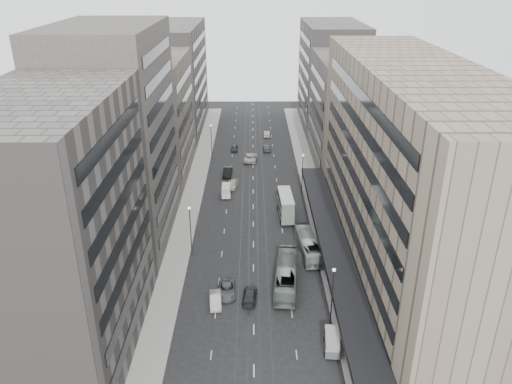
{
  "coord_description": "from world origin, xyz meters",
  "views": [
    {
      "loc": [
        -0.07,
        -55.7,
        41.38
      ],
      "look_at": [
        0.47,
        20.75,
        6.78
      ],
      "focal_mm": 35.0,
      "sensor_mm": 36.0,
      "label": 1
    }
  ],
  "objects_px": {
    "vw_microbus": "(332,342)",
    "sedan_2": "(227,290)",
    "bus_far": "(307,245)",
    "sedan_1": "(215,300)",
    "bus_near": "(286,275)",
    "double_decker": "(286,205)",
    "panel_van": "(226,190)"
  },
  "relations": [
    {
      "from": "sedan_1",
      "to": "vw_microbus",
      "type": "bearing_deg",
      "value": -37.13
    },
    {
      "from": "vw_microbus",
      "to": "sedan_1",
      "type": "relative_size",
      "value": 0.95
    },
    {
      "from": "bus_near",
      "to": "double_decker",
      "type": "height_order",
      "value": "double_decker"
    },
    {
      "from": "vw_microbus",
      "to": "sedan_1",
      "type": "height_order",
      "value": "vw_microbus"
    },
    {
      "from": "bus_far",
      "to": "sedan_2",
      "type": "height_order",
      "value": "bus_far"
    },
    {
      "from": "panel_van",
      "to": "sedan_1",
      "type": "distance_m",
      "value": 34.53
    },
    {
      "from": "double_decker",
      "to": "sedan_1",
      "type": "distance_m",
      "value": 27.9
    },
    {
      "from": "bus_near",
      "to": "vw_microbus",
      "type": "bearing_deg",
      "value": 115.42
    },
    {
      "from": "bus_near",
      "to": "vw_microbus",
      "type": "height_order",
      "value": "bus_near"
    },
    {
      "from": "bus_near",
      "to": "vw_microbus",
      "type": "distance_m",
      "value": 13.95
    },
    {
      "from": "sedan_2",
      "to": "bus_near",
      "type": "bearing_deg",
      "value": 10.22
    },
    {
      "from": "bus_near",
      "to": "sedan_1",
      "type": "distance_m",
      "value": 10.74
    },
    {
      "from": "bus_far",
      "to": "vw_microbus",
      "type": "distance_m",
      "value": 21.8
    },
    {
      "from": "double_decker",
      "to": "panel_van",
      "type": "relative_size",
      "value": 2.18
    },
    {
      "from": "bus_far",
      "to": "panel_van",
      "type": "height_order",
      "value": "bus_far"
    },
    {
      "from": "bus_near",
      "to": "panel_van",
      "type": "xyz_separation_m",
      "value": [
        -9.93,
        30.16,
        -0.42
      ]
    },
    {
      "from": "panel_van",
      "to": "bus_near",
      "type": "bearing_deg",
      "value": -73.02
    },
    {
      "from": "bus_near",
      "to": "double_decker",
      "type": "distance_m",
      "value": 21.28
    },
    {
      "from": "sedan_2",
      "to": "vw_microbus",
      "type": "bearing_deg",
      "value": -44.44
    },
    {
      "from": "vw_microbus",
      "to": "double_decker",
      "type": "bearing_deg",
      "value": 101.58
    },
    {
      "from": "vw_microbus",
      "to": "bus_near",
      "type": "bearing_deg",
      "value": 115.09
    },
    {
      "from": "vw_microbus",
      "to": "sedan_2",
      "type": "xyz_separation_m",
      "value": [
        -12.89,
        11.1,
        -0.5
      ]
    },
    {
      "from": "bus_far",
      "to": "vw_microbus",
      "type": "relative_size",
      "value": 2.64
    },
    {
      "from": "bus_far",
      "to": "sedan_1",
      "type": "relative_size",
      "value": 2.52
    },
    {
      "from": "bus_far",
      "to": "double_decker",
      "type": "relative_size",
      "value": 1.31
    },
    {
      "from": "panel_van",
      "to": "sedan_2",
      "type": "height_order",
      "value": "panel_van"
    },
    {
      "from": "vw_microbus",
      "to": "sedan_2",
      "type": "height_order",
      "value": "vw_microbus"
    },
    {
      "from": "bus_near",
      "to": "sedan_1",
      "type": "relative_size",
      "value": 2.87
    },
    {
      "from": "bus_far",
      "to": "panel_van",
      "type": "distance_m",
      "value": 25.57
    },
    {
      "from": "bus_far",
      "to": "sedan_1",
      "type": "height_order",
      "value": "bus_far"
    },
    {
      "from": "bus_far",
      "to": "sedan_1",
      "type": "bearing_deg",
      "value": 38.56
    },
    {
      "from": "double_decker",
      "to": "panel_van",
      "type": "height_order",
      "value": "double_decker"
    }
  ]
}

